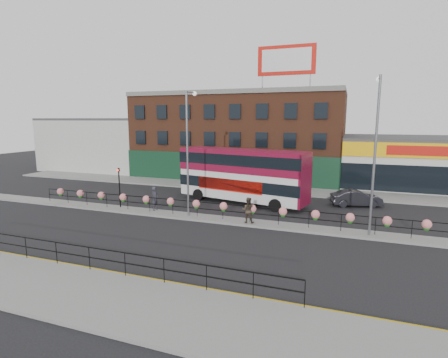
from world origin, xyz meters
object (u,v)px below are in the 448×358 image
(pedestrian_b, at_px, (248,210))
(lamp_column_west, at_px, (189,143))
(double_decker_bus, at_px, (242,170))
(pedestrian_a, at_px, (155,198))
(car, at_px, (356,198))
(lamp_column_east, at_px, (375,142))

(pedestrian_b, relative_size, lamp_column_west, 0.20)
(pedestrian_b, height_order, lamp_column_west, lamp_column_west)
(double_decker_bus, xyz_separation_m, lamp_column_west, (-2.38, -5.55, 2.66))
(double_decker_bus, height_order, pedestrian_a, double_decker_bus)
(pedestrian_a, bearing_deg, car, -60.07)
(lamp_column_east, bearing_deg, lamp_column_west, 179.17)
(car, xyz_separation_m, pedestrian_b, (-7.03, -8.15, 0.36))
(car, relative_size, lamp_column_west, 0.48)
(lamp_column_west, xyz_separation_m, lamp_column_east, (12.38, -0.18, 0.32))
(car, distance_m, pedestrian_b, 10.77)
(double_decker_bus, distance_m, pedestrian_a, 7.82)
(lamp_column_west, bearing_deg, pedestrian_a, 175.12)
(pedestrian_b, relative_size, lamp_column_east, 0.19)
(pedestrian_a, relative_size, pedestrian_b, 1.05)
(pedestrian_b, bearing_deg, lamp_column_west, -11.05)
(double_decker_bus, bearing_deg, pedestrian_b, -69.39)
(pedestrian_b, bearing_deg, lamp_column_east, 177.34)
(pedestrian_b, distance_m, lamp_column_east, 9.09)
(double_decker_bus, bearing_deg, lamp_column_east, -29.79)
(pedestrian_b, distance_m, lamp_column_west, 6.47)
(car, relative_size, lamp_column_east, 0.45)
(car, bearing_deg, lamp_column_east, 168.00)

